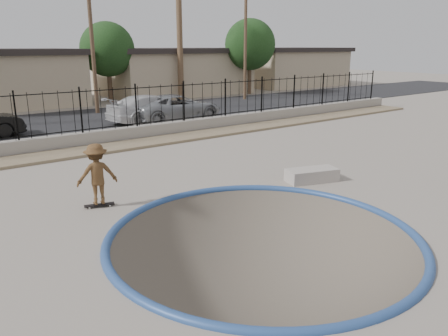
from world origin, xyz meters
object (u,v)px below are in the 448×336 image
skateboard (99,205)px  car_d (176,107)px  skater (97,178)px  concrete_ledge (312,175)px  car_c (152,108)px

skateboard → car_d: 13.65m
car_d → skater: bearing=139.7°
skateboard → car_d: size_ratio=0.15×
concrete_ledge → car_c: (1.19, 12.83, 0.58)m
skateboard → car_c: (7.40, 11.00, 0.72)m
concrete_ledge → car_d: size_ratio=0.30×
concrete_ledge → car_d: (2.47, 12.34, 0.57)m
concrete_ledge → car_d: bearing=78.7°
car_c → car_d: size_ratio=0.97×
skateboard → car_c: car_c is taller
concrete_ledge → skateboard: bearing=163.6°
skateboard → car_c: 13.27m
skateboard → car_d: (8.68, 10.51, 0.71)m
skateboard → concrete_ledge: (6.21, -1.83, 0.15)m
skater → car_d: 13.63m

